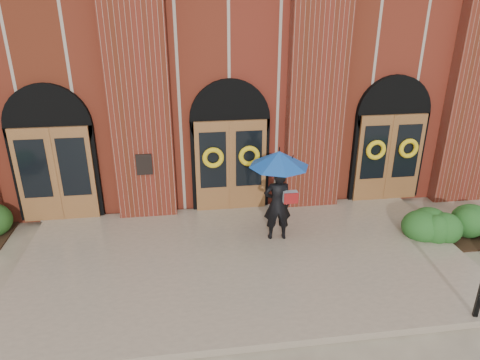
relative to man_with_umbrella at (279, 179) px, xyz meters
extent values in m
plane|color=tan|center=(-0.89, -0.94, -1.70)|extent=(90.00, 90.00, 0.00)
cube|color=gray|center=(-0.89, -0.79, -1.63)|extent=(10.00, 5.30, 0.15)
cube|color=maroon|center=(-0.89, 7.96, 1.80)|extent=(16.00, 12.00, 7.00)
cube|color=black|center=(-3.14, 1.53, -0.05)|extent=(0.40, 0.05, 0.55)
cube|color=maroon|center=(-3.14, 1.79, 1.80)|extent=(1.50, 0.45, 7.00)
cube|color=maroon|center=(1.36, 1.79, 1.80)|extent=(1.50, 0.45, 7.00)
cube|color=maroon|center=(5.86, 1.79, 1.80)|extent=(1.50, 0.45, 7.00)
cube|color=#965D31|center=(-5.39, 1.77, -0.30)|extent=(1.90, 0.10, 2.50)
cylinder|color=black|center=(-5.39, 1.91, 0.95)|extent=(2.10, 0.22, 2.10)
cube|color=#965D31|center=(-0.89, 1.77, -0.30)|extent=(1.90, 0.10, 2.50)
cylinder|color=black|center=(-0.89, 1.91, 0.95)|extent=(2.10, 0.22, 2.10)
cube|color=#965D31|center=(3.61, 1.77, -0.30)|extent=(1.90, 0.10, 2.50)
cylinder|color=black|center=(3.61, 1.91, 0.95)|extent=(2.10, 0.22, 2.10)
torus|color=yellow|center=(-1.37, 1.65, 0.00)|extent=(0.57, 0.13, 0.57)
torus|color=yellow|center=(-0.41, 1.65, 0.00)|extent=(0.57, 0.13, 0.57)
torus|color=yellow|center=(3.13, 1.65, 0.00)|extent=(0.57, 0.13, 0.57)
torus|color=yellow|center=(4.09, 1.65, 0.00)|extent=(0.57, 0.13, 0.57)
imported|color=black|center=(0.00, 0.00, -0.65)|extent=(0.68, 0.47, 1.80)
cone|color=#14479D|center=(0.00, 0.00, 0.49)|extent=(1.47, 1.47, 0.36)
cylinder|color=black|center=(0.05, -0.05, 0.01)|extent=(0.02, 0.02, 0.60)
cube|color=#B6B9BB|center=(0.26, -0.14, -0.41)|extent=(0.34, 0.19, 0.26)
cube|color=maroon|center=(0.26, -0.24, -0.41)|extent=(0.34, 0.04, 0.26)
cube|color=black|center=(2.98, -3.29, -1.11)|extent=(0.10, 0.10, 0.89)
ellipsoid|color=#20501C|center=(4.77, -0.42, -1.35)|extent=(2.79, 1.12, 0.72)
camera|label=1|loc=(-2.17, -8.89, 3.76)|focal=32.00mm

